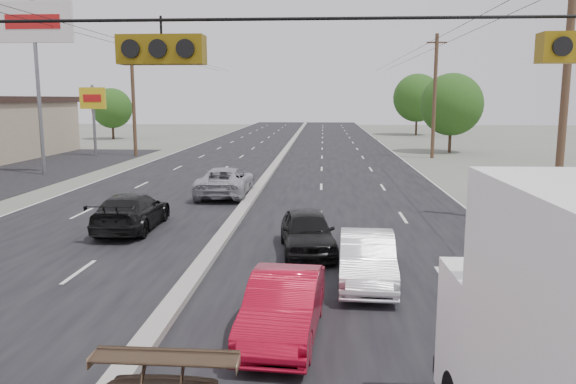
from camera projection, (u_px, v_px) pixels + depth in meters
name	position (u px, v px, depth m)	size (l,w,h in m)	color
road_surface	(270.00, 173.00, 37.33)	(20.00, 160.00, 0.02)	black
center_median	(270.00, 171.00, 37.32)	(0.50, 160.00, 0.20)	gray
utility_pole_left_c	(133.00, 96.00, 47.10)	(1.60, 0.30, 10.00)	#422D1E
utility_pole_right_b	(565.00, 92.00, 20.96)	(1.60, 0.30, 10.00)	#422D1E
utility_pole_right_c	(435.00, 96.00, 45.57)	(1.60, 0.30, 10.00)	#422D1E
traffic_signals	(154.00, 46.00, 6.81)	(25.00, 0.30, 0.54)	black
pole_sign_billboard	(34.00, 33.00, 34.79)	(5.00, 0.25, 11.00)	slate
pole_sign_far	(93.00, 104.00, 47.43)	(2.20, 0.25, 6.00)	slate
tree_left_far	(112.00, 108.00, 67.60)	(4.80, 4.80, 6.12)	#382619
tree_right_mid	(452.00, 105.00, 50.47)	(5.60, 5.60, 7.14)	#382619
tree_right_far	(417.00, 98.00, 74.91)	(6.40, 6.40, 8.16)	#382619
red_sedan	(284.00, 307.00, 11.48)	(1.39, 3.98, 1.31)	#A80A21
queue_car_a	(307.00, 232.00, 17.80)	(1.61, 4.00, 1.36)	black
queue_car_b	(367.00, 260.00, 14.80)	(1.41, 4.05, 1.33)	white
oncoming_near	(131.00, 212.00, 20.91)	(1.94, 4.78, 1.39)	black
oncoming_far	(225.00, 182.00, 28.14)	(2.43, 5.27, 1.47)	#9C9DA3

